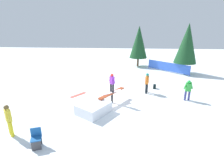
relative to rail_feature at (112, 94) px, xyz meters
name	(u,v)px	position (x,y,z in m)	size (l,w,h in m)	color
ground_plane	(112,103)	(0.00, 0.00, -0.66)	(60.00, 60.00, 0.00)	white
rail_feature	(112,94)	(0.00, 0.00, 0.00)	(2.35, 1.64, 0.77)	black
snow_kicker_ramp	(94,108)	(-1.58, 1.01, -0.34)	(1.80, 1.50, 0.64)	white
main_rider_on_rail	(112,84)	(0.00, 0.00, 0.74)	(1.20, 1.36, 1.32)	white
bystander_orange	(147,82)	(2.08, -2.58, 0.24)	(0.71, 0.33, 1.61)	black
bystander_green	(188,89)	(0.83, -5.30, 0.18)	(0.26, 0.68, 1.49)	#3A3C79
bystander_yellow	(9,119)	(-4.10, 4.60, 0.25)	(0.53, 0.54, 1.61)	yellow
loose_snowboard_coral	(78,95)	(1.21, 2.70, -0.65)	(1.40, 0.28, 0.02)	#F45D4C
folding_chair	(36,139)	(-4.85, 2.94, -0.24)	(0.57, 0.57, 0.88)	#3F3F44
backpack_on_snow	(155,87)	(3.14, -3.39, -0.49)	(0.30, 0.22, 0.34)	black
safety_fence	(168,67)	(8.90, -5.73, -0.06)	(3.51, 3.88, 1.10)	blue
pine_tree_near	(187,43)	(8.41, -7.36, 2.60)	(2.36, 2.36, 5.36)	#4C331E
pine_tree_far	(139,42)	(11.65, -2.53, 2.43)	(2.23, 2.23, 5.07)	#4C331E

